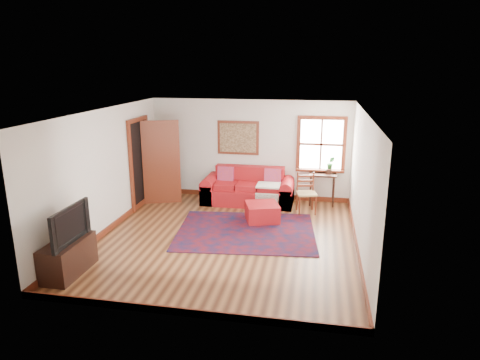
% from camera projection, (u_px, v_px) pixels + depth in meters
% --- Properties ---
extents(ground, '(5.50, 5.50, 0.00)m').
position_uv_depth(ground, '(227.00, 238.00, 8.47)').
color(ground, '#492513').
rests_on(ground, ground).
extents(room_envelope, '(5.04, 5.54, 2.52)m').
position_uv_depth(room_envelope, '(227.00, 157.00, 8.04)').
color(room_envelope, silver).
rests_on(room_envelope, ground).
extents(window, '(1.18, 0.20, 1.38)m').
position_uv_depth(window, '(322.00, 150.00, 10.37)').
color(window, white).
rests_on(window, ground).
extents(doorway, '(0.89, 1.08, 2.14)m').
position_uv_depth(doorway, '(153.00, 162.00, 10.26)').
color(doorway, black).
rests_on(doorway, ground).
extents(framed_artwork, '(1.05, 0.07, 0.85)m').
position_uv_depth(framed_artwork, '(238.00, 138.00, 10.68)').
color(framed_artwork, maroon).
rests_on(framed_artwork, ground).
extents(persian_rug, '(3.01, 2.51, 0.02)m').
position_uv_depth(persian_rug, '(246.00, 231.00, 8.80)').
color(persian_rug, '#560C14').
rests_on(persian_rug, ground).
extents(red_leather_sofa, '(2.22, 0.92, 0.87)m').
position_uv_depth(red_leather_sofa, '(248.00, 191.00, 10.58)').
color(red_leather_sofa, '#AA161B').
rests_on(red_leather_sofa, ground).
extents(red_ottoman, '(0.86, 0.86, 0.39)m').
position_uv_depth(red_ottoman, '(262.00, 212.00, 9.36)').
color(red_ottoman, '#AA161B').
rests_on(red_ottoman, ground).
extents(side_table, '(0.65, 0.49, 0.78)m').
position_uv_depth(side_table, '(323.00, 178.00, 10.37)').
color(side_table, black).
rests_on(side_table, ground).
extents(ladder_back_chair, '(0.51, 0.50, 0.92)m').
position_uv_depth(ladder_back_chair, '(306.00, 191.00, 9.85)').
color(ladder_back_chair, tan).
rests_on(ladder_back_chair, ground).
extents(media_cabinet, '(0.47, 1.04, 0.57)m').
position_uv_depth(media_cabinet, '(68.00, 257.00, 7.00)').
color(media_cabinet, black).
rests_on(media_cabinet, ground).
extents(television, '(0.14, 1.05, 0.61)m').
position_uv_depth(television, '(65.00, 224.00, 6.82)').
color(television, black).
rests_on(television, media_cabinet).
extents(candle_hurricane, '(0.12, 0.12, 0.18)m').
position_uv_depth(candle_hurricane, '(83.00, 227.00, 7.31)').
color(candle_hurricane, silver).
rests_on(candle_hurricane, media_cabinet).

